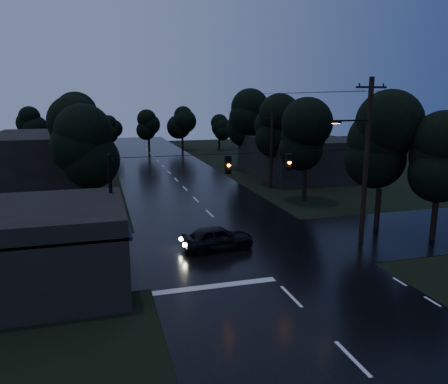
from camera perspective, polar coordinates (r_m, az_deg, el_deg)
ground at (r=16.65m, az=16.40°, el=-20.20°), size 160.00×160.00×0.00m
main_road at (r=43.35m, az=-5.12°, el=0.43°), size 12.00×120.00×0.02m
cross_street at (r=26.50m, az=2.40°, el=-7.20°), size 60.00×9.00×0.02m
building_far_right at (r=51.12m, az=9.58°, el=4.60°), size 10.00×14.00×4.40m
building_far_left at (r=52.43m, az=-22.59°, el=4.35°), size 10.00×16.00×5.00m
utility_pole_main at (r=27.63m, az=17.96°, el=4.25°), size 3.50×0.30×10.00m
utility_pole_far at (r=43.18m, az=6.22°, el=5.57°), size 2.00×0.30×7.50m
anchor_pole_left at (r=23.43m, az=-14.43°, el=-2.51°), size 0.18×0.18×6.00m
span_signals at (r=24.49m, az=4.49°, el=3.83°), size 15.00×0.37×1.12m
tree_corner_near at (r=30.66m, az=20.02°, el=6.22°), size 4.48×4.48×9.44m
tree_corner_far at (r=29.69m, az=26.44°, el=4.05°), size 3.92×3.92×8.26m
tree_left_a at (r=33.90m, az=-17.80°, el=5.60°), size 3.92×3.92×8.26m
tree_left_b at (r=41.85m, az=-18.39°, el=7.22°), size 4.20×4.20×8.85m
tree_left_c at (r=51.83m, az=-18.70°, el=8.45°), size 4.48×4.48×9.44m
tree_right_a at (r=37.86m, az=10.72°, el=7.16°), size 4.20×4.20×8.85m
tree_right_b at (r=45.33m, az=6.86°, el=8.55°), size 4.48×4.48×9.44m
tree_right_c at (r=54.85m, az=3.36°, el=9.62°), size 4.76×4.76×10.03m
car at (r=25.88m, az=-0.86°, el=-5.98°), size 4.33×1.97×1.44m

